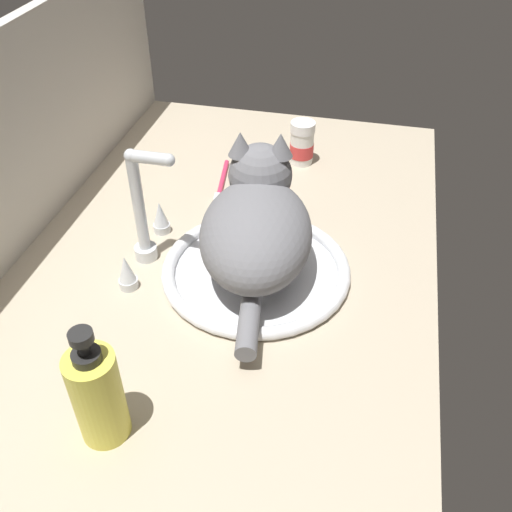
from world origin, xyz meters
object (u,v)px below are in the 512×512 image
(faucet, at_px, (144,221))
(soap_pump_bottle, at_px, (97,395))
(toothbrush, at_px, (222,183))
(cat, at_px, (257,221))
(sink_basin, at_px, (256,270))
(pill_bottle, at_px, (302,144))

(faucet, bearing_deg, soap_pump_bottle, -167.62)
(faucet, distance_m, toothbrush, 0.28)
(soap_pump_bottle, bearing_deg, cat, -17.50)
(toothbrush, bearing_deg, sink_basin, -152.62)
(soap_pump_bottle, distance_m, pill_bottle, 0.75)
(soap_pump_bottle, height_order, pill_bottle, soap_pump_bottle)
(faucet, bearing_deg, cat, -83.11)
(faucet, relative_size, pill_bottle, 2.25)
(cat, xyz_separation_m, pill_bottle, (0.37, -0.02, -0.05))
(faucet, distance_m, cat, 0.19)
(soap_pump_bottle, xyz_separation_m, pill_bottle, (0.74, -0.13, -0.03))
(sink_basin, height_order, faucet, faucet)
(faucet, height_order, pill_bottle, faucet)
(toothbrush, bearing_deg, soap_pump_bottle, -178.61)
(sink_basin, bearing_deg, faucet, 90.00)
(soap_pump_bottle, xyz_separation_m, toothbrush, (0.60, 0.01, -0.07))
(sink_basin, bearing_deg, soap_pump_bottle, 160.84)
(sink_basin, xyz_separation_m, cat, (0.02, 0.00, 0.09))
(pill_bottle, bearing_deg, toothbrush, 132.18)
(soap_pump_bottle, bearing_deg, pill_bottle, -10.15)
(faucet, relative_size, soap_pump_bottle, 1.17)
(cat, relative_size, toothbrush, 2.27)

